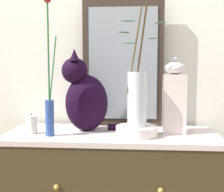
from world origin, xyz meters
TOP-DOWN VIEW (x-y plane):
  - wall_back at (0.00, 0.28)m, footprint 4.40×0.08m
  - mirror_leaning at (0.04, 0.19)m, footprint 0.43×0.03m
  - cat_sitting at (-0.14, 0.03)m, footprint 0.42×0.19m
  - vase_slim_green at (-0.28, -0.09)m, footprint 0.06×0.04m
  - bowl_porcelain at (0.12, -0.06)m, footprint 0.20×0.20m
  - vase_glass_clear at (0.12, -0.05)m, footprint 0.24×0.14m
  - jar_lidded_porcelain at (0.30, 0.03)m, footprint 0.11×0.11m
  - candle_pillar at (-0.38, -0.05)m, footprint 0.05×0.05m

SIDE VIEW (x-z plane):
  - bowl_porcelain at x=0.12m, z-range 0.90..0.95m
  - candle_pillar at x=-0.38m, z-range 0.90..1.00m
  - jar_lidded_porcelain at x=0.30m, z-range 0.89..1.25m
  - cat_sitting at x=-0.14m, z-range 0.87..1.28m
  - vase_slim_green at x=-0.28m, z-range 0.76..1.41m
  - vase_glass_clear at x=0.12m, z-range 0.81..1.38m
  - mirror_leaning at x=0.04m, z-range 0.90..1.57m
  - wall_back at x=0.00m, z-range 0.00..2.60m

